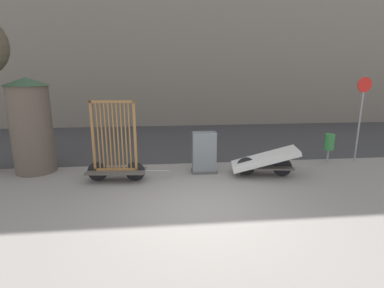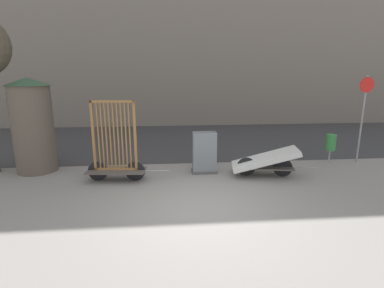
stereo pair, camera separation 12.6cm
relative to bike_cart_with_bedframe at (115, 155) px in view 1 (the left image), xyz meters
name	(u,v)px [view 1 (the left image)]	position (x,y,z in m)	size (l,w,h in m)	color
ground_plane	(202,211)	(2.19, -2.16, -0.79)	(60.00, 60.00, 0.00)	gray
road_strip	(180,140)	(2.19, 5.21, -0.79)	(56.00, 7.43, 0.01)	#38383A
building_facade	(173,10)	(2.19, 10.92, 5.86)	(48.00, 4.00, 13.30)	slate
bike_cart_with_bedframe	(115,155)	(0.00, 0.00, 0.00)	(2.38, 0.80, 2.32)	#4C4742
bike_cart_with_mattress	(265,160)	(4.38, 0.00, -0.31)	(2.54, 1.22, 0.89)	#4C4742
utility_cabinet	(204,154)	(2.61, 0.49, -0.19)	(0.78, 0.42, 1.29)	#4C4C4C
trash_bin	(329,142)	(7.06, 1.14, -0.08)	(0.32, 0.32, 1.00)	gray
sign_post	(361,109)	(8.08, 1.13, 1.07)	(0.51, 0.06, 2.96)	gray
advertising_column	(31,125)	(-2.65, 1.14, 0.69)	(1.35, 1.35, 2.92)	brown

